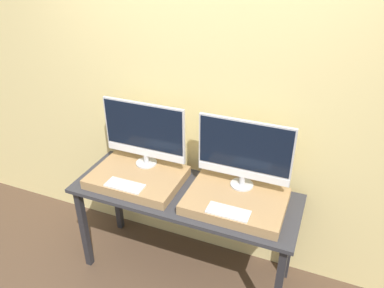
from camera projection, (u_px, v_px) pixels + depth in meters
The scene contains 8 objects.
wall_back at pixel (204, 110), 2.81m from camera, with size 8.00×0.04×2.60m.
workbench at pixel (185, 202), 2.80m from camera, with size 1.68×0.61×0.80m.
wooden_riser_left at pixel (137, 177), 2.86m from camera, with size 0.68×0.49×0.07m.
monitor_left at pixel (144, 132), 2.82m from camera, with size 0.66×0.17×0.52m.
keyboard_left at pixel (125, 185), 2.69m from camera, with size 0.28×0.12×0.01m.
wooden_riser_right at pixel (235, 201), 2.60m from camera, with size 0.68×0.49×0.07m.
monitor_right at pixel (244, 152), 2.57m from camera, with size 0.66×0.17×0.52m.
keyboard_right at pixel (228, 212), 2.44m from camera, with size 0.28×0.12×0.01m.
Camera 1 is at (0.89, -1.73, 2.46)m, focal length 35.00 mm.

